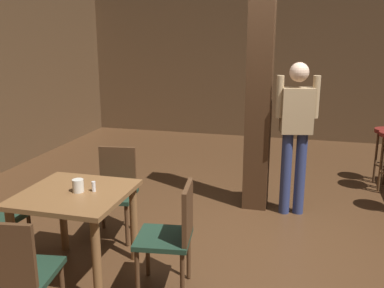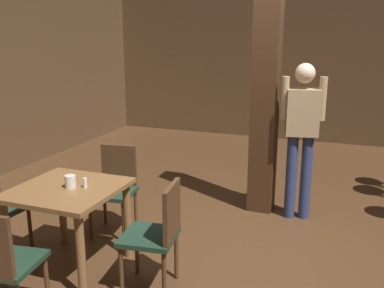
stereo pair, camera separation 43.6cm
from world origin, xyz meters
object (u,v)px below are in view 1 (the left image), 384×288
object	(u,v)px
chair_east	(173,232)
napkin_cup	(78,186)
chair_north	(115,187)
salt_shaker	(94,186)
standing_person	(296,128)
dining_table	(76,208)
chair_south	(18,271)

from	to	relation	value
chair_east	napkin_cup	world-z (taller)	chair_east
chair_north	salt_shaker	bearing A→B (deg)	-77.49
standing_person	chair_north	bearing A→B (deg)	-149.61
dining_table	chair_east	distance (m)	0.86
chair_east	salt_shaker	bearing A→B (deg)	174.81
chair_south	napkin_cup	bearing A→B (deg)	90.27
chair_east	napkin_cup	xyz separation A→B (m)	(-0.82, 0.02, 0.30)
salt_shaker	standing_person	size ratio (longest dim) A/B	0.05
dining_table	chair_north	world-z (taller)	chair_north
chair_north	napkin_cup	size ratio (longest dim) A/B	8.33
chair_south	chair_east	size ratio (longest dim) A/B	1.00
dining_table	chair_south	size ratio (longest dim) A/B	0.97
chair_south	napkin_cup	distance (m)	0.88
chair_east	chair_north	world-z (taller)	same
salt_shaker	standing_person	world-z (taller)	standing_person
chair_north	standing_person	distance (m)	2.06
chair_east	standing_person	distance (m)	2.07
chair_east	chair_north	xyz separation A→B (m)	(-0.86, 0.81, 0.00)
napkin_cup	salt_shaker	bearing A→B (deg)	19.49
napkin_cup	standing_person	size ratio (longest dim) A/B	0.06
dining_table	salt_shaker	world-z (taller)	salt_shaker
chair_east	standing_person	world-z (taller)	standing_person
chair_north	standing_person	world-z (taller)	standing_person
salt_shaker	napkin_cup	bearing A→B (deg)	-160.51
chair_south	standing_person	bearing A→B (deg)	57.52
salt_shaker	chair_east	bearing A→B (deg)	-5.19
dining_table	chair_north	distance (m)	0.80
chair_north	standing_person	size ratio (longest dim) A/B	0.52
chair_north	chair_east	bearing A→B (deg)	-43.18
dining_table	chair_north	bearing A→B (deg)	91.13
dining_table	chair_north	size ratio (longest dim) A/B	0.97
chair_north	salt_shaker	world-z (taller)	chair_north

